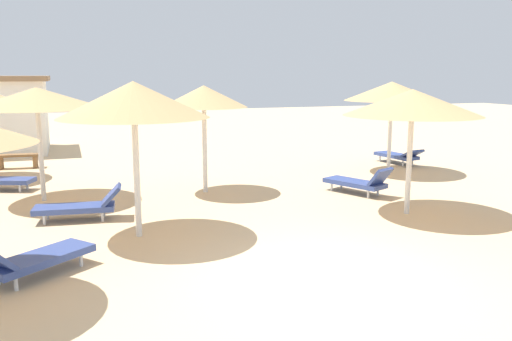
# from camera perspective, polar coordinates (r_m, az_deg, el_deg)

# --- Properties ---
(ground_plane) EXTENTS (80.00, 80.00, 0.00)m
(ground_plane) POSITION_cam_1_polar(r_m,az_deg,el_deg) (8.70, 6.79, -11.19)
(ground_plane) COLOR #DBBA8C
(parasol_0) EXTENTS (3.07, 3.07, 2.85)m
(parasol_0) POSITION_cam_1_polar(r_m,az_deg,el_deg) (12.42, 16.45, 6.99)
(parasol_0) COLOR silver
(parasol_0) RESTS_ON ground
(parasol_2) EXTENTS (2.90, 2.90, 3.05)m
(parasol_2) POSITION_cam_1_polar(r_m,az_deg,el_deg) (10.44, -13.01, 7.39)
(parasol_2) COLOR silver
(parasol_2) RESTS_ON ground
(parasol_5) EXTENTS (3.04, 3.04, 2.94)m
(parasol_5) POSITION_cam_1_polar(r_m,az_deg,el_deg) (17.73, 14.39, 8.24)
(parasol_5) COLOR silver
(parasol_5) RESTS_ON ground
(parasol_6) EXTENTS (3.19, 3.19, 2.86)m
(parasol_6) POSITION_cam_1_polar(r_m,az_deg,el_deg) (14.25, -22.50, 7.19)
(parasol_6) COLOR silver
(parasol_6) RESTS_ON ground
(parasol_7) EXTENTS (2.33, 2.33, 2.88)m
(parasol_7) POSITION_cam_1_polar(r_m,az_deg,el_deg) (14.24, -5.63, 7.88)
(parasol_7) COLOR silver
(parasol_7) RESTS_ON ground
(lounger_0) EXTENTS (1.33, 1.95, 0.80)m
(lounger_0) POSITION_cam_1_polar(r_m,az_deg,el_deg) (14.48, 10.99, -1.22)
(lounger_0) COLOR #33478C
(lounger_0) RESTS_ON ground
(lounger_1) EXTENTS (1.87, 1.66, 0.76)m
(lounger_1) POSITION_cam_1_polar(r_m,az_deg,el_deg) (9.16, -22.84, -8.70)
(lounger_1) COLOR #33478C
(lounger_1) RESTS_ON ground
(lounger_2) EXTENTS (1.93, 0.87, 0.77)m
(lounger_2) POSITION_cam_1_polar(r_m,az_deg,el_deg) (12.30, -18.30, -3.64)
(lounger_2) COLOR #33478C
(lounger_2) RESTS_ON ground
(lounger_5) EXTENTS (0.91, 1.99, 0.62)m
(lounger_5) POSITION_cam_1_polar(r_m,az_deg,el_deg) (19.65, 15.09, 1.58)
(lounger_5) COLOR #33478C
(lounger_5) RESTS_ON ground
(bench_1) EXTENTS (1.53, 0.54, 0.49)m
(bench_1) POSITION_cam_1_polar(r_m,az_deg,el_deg) (19.81, -24.21, 1.20)
(bench_1) COLOR brown
(bench_1) RESTS_ON ground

